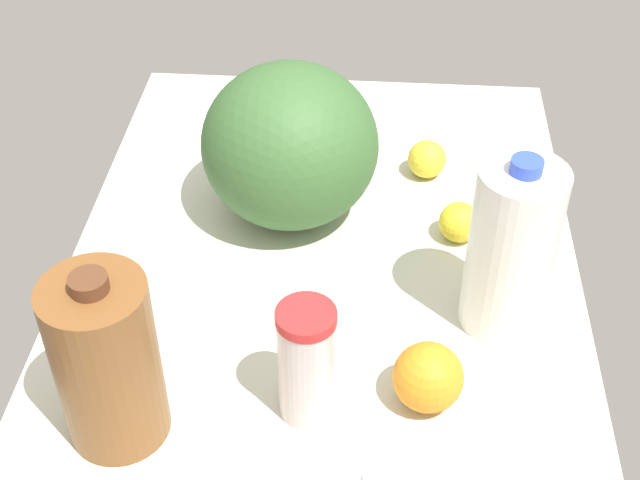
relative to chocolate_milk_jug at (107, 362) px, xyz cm
name	(u,v)px	position (x,y,z in cm)	size (l,w,h in cm)	color
countertop	(320,300)	(-25.64, 22.78, -13.30)	(120.00, 76.00, 3.00)	beige
chocolate_milk_jug	(107,362)	(0.00, 0.00, 0.00)	(12.31, 12.31, 25.16)	brown
milk_jug	(511,249)	(-22.51, 48.17, 0.91)	(11.55, 11.55, 26.97)	white
watermelon	(290,146)	(-44.20, 16.81, 0.84)	(26.96, 26.96, 25.27)	#386230
tumbler_cup	(306,363)	(-4.45, 22.73, -3.18)	(7.24, 7.24, 17.15)	silver
orange_far_back	(428,377)	(-6.87, 37.69, -7.31)	(8.98, 8.98, 8.98)	orange
lemon_beside_bowl	(459,222)	(-39.44, 43.08, -8.66)	(6.27, 6.27, 6.27)	yellow
lemon_near_front	(427,159)	(-55.64, 38.40, -8.60)	(6.39, 6.39, 6.39)	yellow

